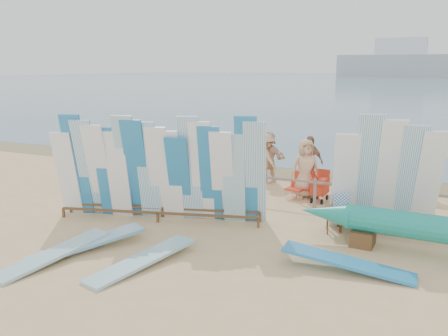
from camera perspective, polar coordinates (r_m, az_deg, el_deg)
The scene contains 25 objects.
ground at distance 12.31m, azimuth -1.92°, elevation -7.46°, with size 160.00×160.00×0.00m, color tan.
ocean at distance 138.48m, azimuth 23.27°, elevation 9.55°, with size 320.00×240.00×0.02m, color slate.
wet_sand_strip at distance 18.76m, azimuth 8.12°, elevation -0.66°, with size 40.00×2.60×0.01m, color olive.
distant_ship at distance 191.10m, azimuth 20.39°, elevation 11.84°, with size 45.00×8.00×14.00m.
fence at distance 14.75m, azimuth 3.36°, elevation -1.58°, with size 12.08×0.08×0.90m.
main_surfboard_rack at distance 12.87m, azimuth -7.79°, elevation -0.58°, with size 5.80×2.30×2.93m.
side_surfboard_rack at distance 12.49m, azimuth 19.05°, elevation -1.31°, with size 2.73×1.53×3.03m.
vendor_table at distance 12.39m, azimuth 13.84°, elevation -6.02°, with size 0.89×0.72×1.03m.
flat_board_d at distance 10.31m, azimuth 14.60°, elevation -11.90°, with size 0.56×2.70×0.07m, color #2376B1.
flat_board_a at distance 11.12m, azimuth -19.69°, elevation -10.42°, with size 0.56×2.70×0.07m, color #7DB7C9.
flat_board_b at distance 10.39m, azimuth -9.81°, elevation -11.49°, with size 0.56×2.70×0.07m, color #7DB7C9.
flat_board_e at distance 11.48m, azimuth -16.13°, elevation -9.47°, with size 0.56×2.70×0.07m, color white.
beach_chair_left at distance 15.27m, azimuth 8.63°, elevation -2.71°, with size 0.65×0.67×0.84m.
beach_chair_right at distance 15.44m, azimuth 10.30°, elevation -2.63°, with size 0.74×0.74×0.82m.
stroller at distance 15.00m, azimuth 11.46°, elevation -2.52°, with size 0.54×0.74×0.97m.
beachgoer_8 at distance 15.08m, azimuth 21.69°, elevation -1.24°, with size 0.84×0.40×1.72m, color beige.
beachgoer_extra_1 at distance 19.61m, azimuth -9.14°, elevation 2.55°, with size 1.05×0.46×1.80m, color #8C6042.
beachgoer_2 at distance 17.44m, azimuth -5.51°, elevation 1.05°, with size 0.76×0.37×1.57m, color beige.
beachgoer_5 at distance 17.27m, azimuth 5.35°, elevation 1.40°, with size 1.70×0.55×1.84m, color beige.
beachgoer_0 at distance 17.34m, azimuth -6.08°, elevation 1.22°, with size 0.84×0.40×1.71m, color tan.
beachgoer_7 at distance 15.96m, azimuth 18.89°, elevation -0.04°, with size 0.68×0.38×1.88m, color #8C6042.
beachgoer_9 at distance 16.66m, azimuth 22.04°, elevation -0.16°, with size 1.07×0.44×1.66m, color tan.
beachgoer_6 at distance 15.28m, azimuth 9.75°, elevation -0.04°, with size 0.92×0.44×1.89m, color tan.
beachgoer_3 at distance 17.02m, azimuth 5.01°, elevation 1.15°, with size 1.15×0.47×1.78m, color tan.
beachgoer_4 at distance 16.82m, azimuth 10.23°, elevation 0.85°, with size 1.04×0.45×1.77m, color #8C6042.
Camera 1 is at (5.29, -10.32, 4.15)m, focal length 38.00 mm.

